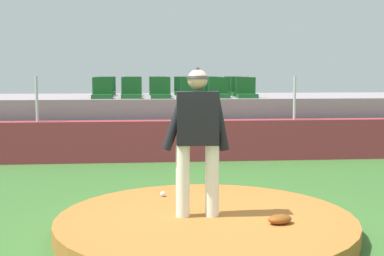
{
  "coord_description": "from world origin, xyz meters",
  "views": [
    {
      "loc": [
        -0.74,
        -6.26,
        1.99
      ],
      "look_at": [
        0.0,
        1.84,
        1.11
      ],
      "focal_mm": 48.89,
      "sensor_mm": 36.0,
      "label": 1
    }
  ],
  "objects_px": {
    "stadium_chair_14": "(158,89)",
    "stadium_chair_17": "(233,89)",
    "fielding_glove": "(280,219)",
    "stadium_chair_4": "(219,92)",
    "stadium_chair_1": "(131,92)",
    "stadium_chair_10": "(213,90)",
    "stadium_chair_8": "(161,90)",
    "stadium_chair_3": "(191,92)",
    "stadium_chair_12": "(107,89)",
    "baseball": "(163,194)",
    "stadium_chair_16": "(209,89)",
    "stadium_chair_6": "(103,91)",
    "stadium_chair_5": "(246,91)",
    "stadium_chair_11": "(241,90)",
    "pitcher": "(198,131)",
    "stadium_chair_2": "(161,92)",
    "stadium_chair_15": "(183,89)",
    "stadium_chair_7": "(131,90)",
    "stadium_chair_0": "(102,92)",
    "stadium_chair_9": "(187,90)",
    "stadium_chair_13": "(133,89)"
  },
  "relations": [
    {
      "from": "fielding_glove",
      "to": "stadium_chair_8",
      "type": "height_order",
      "value": "stadium_chair_8"
    },
    {
      "from": "stadium_chair_2",
      "to": "stadium_chair_7",
      "type": "distance_m",
      "value": 1.16
    },
    {
      "from": "fielding_glove",
      "to": "stadium_chair_7",
      "type": "bearing_deg",
      "value": -93.79
    },
    {
      "from": "stadium_chair_1",
      "to": "stadium_chair_10",
      "type": "height_order",
      "value": "same"
    },
    {
      "from": "pitcher",
      "to": "stadium_chair_2",
      "type": "xyz_separation_m",
      "value": [
        -0.25,
        6.26,
        0.23
      ]
    },
    {
      "from": "stadium_chair_3",
      "to": "stadium_chair_11",
      "type": "xyz_separation_m",
      "value": [
        1.38,
        0.87,
        0.0
      ]
    },
    {
      "from": "stadium_chair_0",
      "to": "stadium_chair_4",
      "type": "height_order",
      "value": "same"
    },
    {
      "from": "stadium_chair_0",
      "to": "stadium_chair_4",
      "type": "relative_size",
      "value": 1.0
    },
    {
      "from": "stadium_chair_1",
      "to": "stadium_chair_17",
      "type": "xyz_separation_m",
      "value": [
        2.77,
        1.79,
        0.0
      ]
    },
    {
      "from": "stadium_chair_1",
      "to": "stadium_chair_8",
      "type": "relative_size",
      "value": 1.0
    },
    {
      "from": "stadium_chair_15",
      "to": "stadium_chair_16",
      "type": "distance_m",
      "value": 0.71
    },
    {
      "from": "stadium_chair_11",
      "to": "stadium_chair_13",
      "type": "xyz_separation_m",
      "value": [
        -2.81,
        0.9,
        0.0
      ]
    },
    {
      "from": "stadium_chair_3",
      "to": "stadium_chair_10",
      "type": "relative_size",
      "value": 1.0
    },
    {
      "from": "stadium_chair_1",
      "to": "stadium_chair_17",
      "type": "height_order",
      "value": "same"
    },
    {
      "from": "stadium_chair_9",
      "to": "stadium_chair_12",
      "type": "distance_m",
      "value": 2.28
    },
    {
      "from": "fielding_glove",
      "to": "stadium_chair_0",
      "type": "relative_size",
      "value": 0.6
    },
    {
      "from": "stadium_chair_8",
      "to": "stadium_chair_7",
      "type": "bearing_deg",
      "value": 0.24
    },
    {
      "from": "stadium_chair_6",
      "to": "stadium_chair_9",
      "type": "height_order",
      "value": "same"
    },
    {
      "from": "stadium_chair_4",
      "to": "stadium_chair_13",
      "type": "height_order",
      "value": "same"
    },
    {
      "from": "stadium_chair_17",
      "to": "stadium_chair_11",
      "type": "bearing_deg",
      "value": 92.31
    },
    {
      "from": "stadium_chair_14",
      "to": "stadium_chair_17",
      "type": "distance_m",
      "value": 2.08
    },
    {
      "from": "stadium_chair_0",
      "to": "stadium_chair_11",
      "type": "bearing_deg",
      "value": -165.52
    },
    {
      "from": "stadium_chair_6",
      "to": "stadium_chair_5",
      "type": "bearing_deg",
      "value": 165.7
    },
    {
      "from": "stadium_chair_7",
      "to": "stadium_chair_5",
      "type": "bearing_deg",
      "value": 162.13
    },
    {
      "from": "stadium_chair_1",
      "to": "stadium_chair_3",
      "type": "height_order",
      "value": "same"
    },
    {
      "from": "stadium_chair_11",
      "to": "stadium_chair_15",
      "type": "height_order",
      "value": "same"
    },
    {
      "from": "stadium_chair_2",
      "to": "stadium_chair_16",
      "type": "height_order",
      "value": "same"
    },
    {
      "from": "stadium_chair_11",
      "to": "stadium_chair_14",
      "type": "xyz_separation_m",
      "value": [
        -2.12,
        0.89,
        0.0
      ]
    },
    {
      "from": "stadium_chair_12",
      "to": "stadium_chair_5",
      "type": "bearing_deg",
      "value": 152.9
    },
    {
      "from": "stadium_chair_3",
      "to": "stadium_chair_12",
      "type": "xyz_separation_m",
      "value": [
        -2.13,
        1.74,
        0.0
      ]
    },
    {
      "from": "pitcher",
      "to": "stadium_chair_11",
      "type": "xyz_separation_m",
      "value": [
        1.86,
        7.17,
        0.23
      ]
    },
    {
      "from": "stadium_chair_1",
      "to": "stadium_chair_9",
      "type": "bearing_deg",
      "value": -147.12
    },
    {
      "from": "stadium_chair_6",
      "to": "stadium_chair_8",
      "type": "bearing_deg",
      "value": -179.42
    },
    {
      "from": "stadium_chair_7",
      "to": "stadium_chair_17",
      "type": "xyz_separation_m",
      "value": [
        2.8,
        0.91,
        0.0
      ]
    },
    {
      "from": "baseball",
      "to": "stadium_chair_9",
      "type": "xyz_separation_m",
      "value": [
        0.85,
        6.14,
        1.26
      ]
    },
    {
      "from": "stadium_chair_7",
      "to": "pitcher",
      "type": "bearing_deg",
      "value": 97.74
    },
    {
      "from": "stadium_chair_17",
      "to": "stadium_chair_4",
      "type": "bearing_deg",
      "value": 69.64
    },
    {
      "from": "stadium_chair_0",
      "to": "stadium_chair_16",
      "type": "distance_m",
      "value": 3.32
    },
    {
      "from": "stadium_chair_2",
      "to": "stadium_chair_12",
      "type": "height_order",
      "value": "same"
    },
    {
      "from": "fielding_glove",
      "to": "baseball",
      "type": "bearing_deg",
      "value": -65.95
    },
    {
      "from": "fielding_glove",
      "to": "pitcher",
      "type": "bearing_deg",
      "value": -41.91
    },
    {
      "from": "stadium_chair_16",
      "to": "stadium_chair_17",
      "type": "relative_size",
      "value": 1.0
    },
    {
      "from": "stadium_chair_11",
      "to": "stadium_chair_12",
      "type": "xyz_separation_m",
      "value": [
        -3.52,
        0.88,
        0.0
      ]
    },
    {
      "from": "stadium_chair_6",
      "to": "stadium_chair_14",
      "type": "bearing_deg",
      "value": -147.24
    },
    {
      "from": "fielding_glove",
      "to": "stadium_chair_4",
      "type": "relative_size",
      "value": 0.6
    },
    {
      "from": "stadium_chair_7",
      "to": "stadium_chair_9",
      "type": "distance_m",
      "value": 1.44
    },
    {
      "from": "stadium_chair_16",
      "to": "stadium_chair_8",
      "type": "bearing_deg",
      "value": 34.03
    },
    {
      "from": "stadium_chair_11",
      "to": "stadium_chair_12",
      "type": "height_order",
      "value": "same"
    },
    {
      "from": "stadium_chair_12",
      "to": "stadium_chair_15",
      "type": "bearing_deg",
      "value": -179.3
    },
    {
      "from": "stadium_chair_9",
      "to": "stadium_chair_8",
      "type": "bearing_deg",
      "value": 2.44
    }
  ]
}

